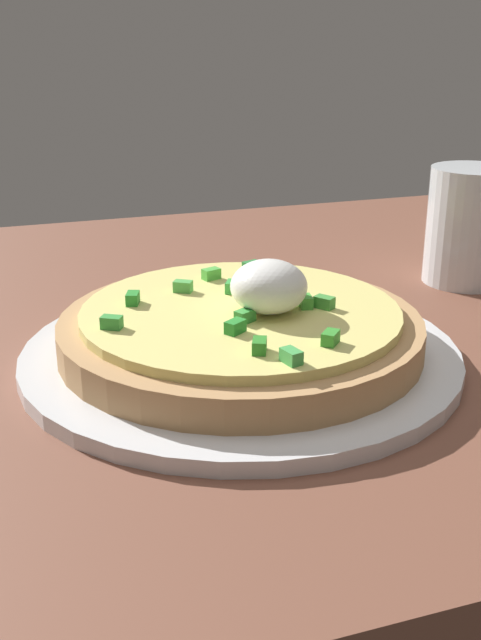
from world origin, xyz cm
name	(u,v)px	position (x,y,z in cm)	size (l,w,h in cm)	color
dining_table	(156,337)	(0.00, 0.00, 1.34)	(97.15, 69.90, 2.67)	brown
plate	(240,354)	(3.83, -9.40, 3.19)	(29.75, 29.75, 1.04)	silver
pizza	(242,326)	(3.91, -9.47, 5.26)	(24.53, 24.53, 6.37)	tan
cup_near	(469,228)	(28.58, 1.00, 7.59)	(7.44, 7.44, 10.23)	silver
fork	(438,228)	(36.36, 17.68, 2.92)	(6.54, 9.74, 0.50)	#B7B7BC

